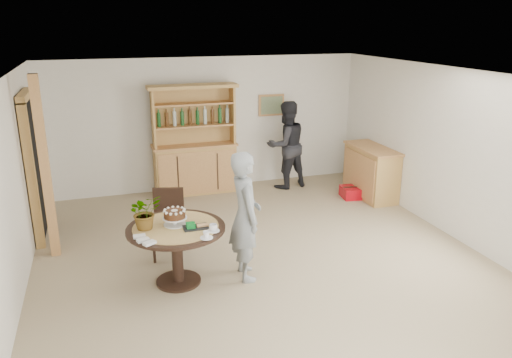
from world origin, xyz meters
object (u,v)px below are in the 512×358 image
object	(u,v)px
sideboard	(371,172)
red_suitcase	(358,192)
hutch	(195,157)
adult_person	(286,145)
dining_table	(176,238)
dining_chair	(168,219)
teen_boy	(245,216)

from	to	relation	value
sideboard	red_suitcase	xyz separation A→B (m)	(-0.24, 0.02, -0.37)
hutch	adult_person	size ratio (longest dim) A/B	1.21
hutch	sideboard	size ratio (longest dim) A/B	1.62
dining_table	dining_chair	world-z (taller)	dining_chair
sideboard	dining_table	world-z (taller)	sideboard
dining_table	adult_person	xyz separation A→B (m)	(2.63, 3.11, 0.24)
teen_boy	adult_person	xyz separation A→B (m)	(1.78, 3.21, 0.02)
sideboard	dining_chair	xyz separation A→B (m)	(-3.91, -1.28, 0.06)
sideboard	dining_chair	size ratio (longest dim) A/B	1.33
dining_table	teen_boy	distance (m)	0.88
hutch	dining_chair	size ratio (longest dim) A/B	2.16
teen_boy	red_suitcase	xyz separation A→B (m)	(2.84, 2.22, -0.73)
adult_person	red_suitcase	size ratio (longest dim) A/B	2.61
dining_chair	red_suitcase	bearing A→B (deg)	34.36
teen_boy	adult_person	bearing A→B (deg)	-26.87
dining_table	red_suitcase	xyz separation A→B (m)	(3.69, 2.12, -0.50)
hutch	red_suitcase	size ratio (longest dim) A/B	3.14
adult_person	dining_table	bearing A→B (deg)	38.05
adult_person	sideboard	bearing A→B (deg)	130.70
dining_table	dining_chair	bearing A→B (deg)	88.58
sideboard	red_suitcase	world-z (taller)	sideboard
hutch	dining_table	xyz separation A→B (m)	(-0.89, -3.35, -0.08)
dining_table	sideboard	bearing A→B (deg)	28.20
dining_table	red_suitcase	size ratio (longest dim) A/B	1.85
sideboard	dining_table	distance (m)	4.46
dining_table	teen_boy	bearing A→B (deg)	-6.71
teen_boy	red_suitcase	distance (m)	3.68
hutch	red_suitcase	xyz separation A→B (m)	(2.80, -1.22, -0.59)
hutch	teen_boy	world-z (taller)	hutch
hutch	dining_table	bearing A→B (deg)	-104.91
red_suitcase	hutch	bearing A→B (deg)	164.30
teen_boy	dining_chair	bearing A→B (deg)	44.05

